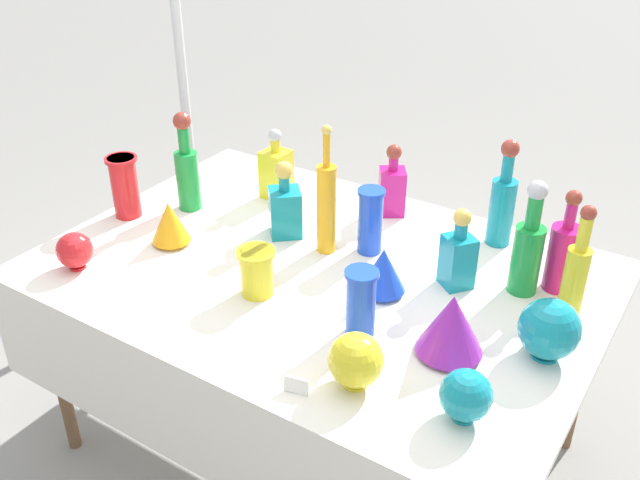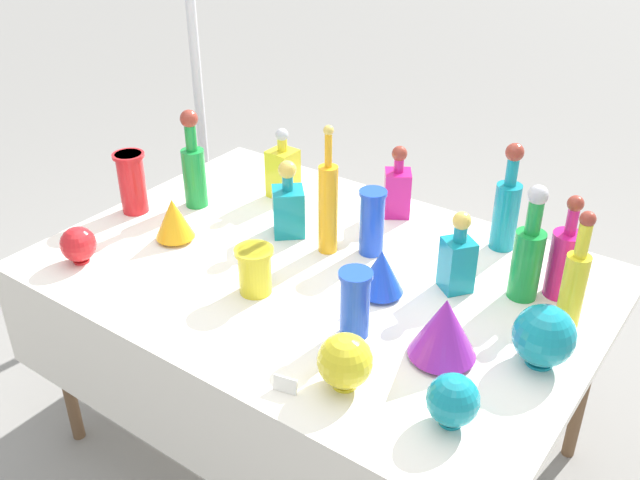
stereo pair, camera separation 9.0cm
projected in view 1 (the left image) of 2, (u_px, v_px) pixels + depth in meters
name	position (u px, v px, depth m)	size (l,w,h in m)	color
ground_plane	(320.00, 444.00, 2.59)	(40.00, 40.00, 0.00)	gray
display_table	(313.00, 290.00, 2.21)	(1.69, 1.18, 0.76)	white
tall_bottle_0	(528.00, 249.00, 2.03)	(0.09, 0.09, 0.36)	#198C38
tall_bottle_1	(326.00, 205.00, 2.22)	(0.06, 0.06, 0.43)	orange
tall_bottle_2	(503.00, 203.00, 2.27)	(0.08, 0.08, 0.36)	teal
tall_bottle_3	(187.00, 170.00, 2.49)	(0.08, 0.08, 0.36)	#198C38
tall_bottle_4	(576.00, 274.00, 1.92)	(0.07, 0.07, 0.35)	yellow
tall_bottle_5	(563.00, 253.00, 2.06)	(0.09, 0.09, 0.32)	#C61972
square_decanter_0	(276.00, 171.00, 2.59)	(0.10, 0.10, 0.26)	yellow
square_decanter_1	(285.00, 207.00, 2.35)	(0.14, 0.14, 0.26)	teal
square_decanter_2	(458.00, 255.00, 2.08)	(0.12, 0.12, 0.25)	teal
square_decanter_3	(392.00, 187.00, 2.48)	(0.12, 0.12, 0.26)	#C61972
slender_vase_0	(370.00, 219.00, 2.24)	(0.09, 0.09, 0.22)	blue
slender_vase_1	(125.00, 185.00, 2.46)	(0.11, 0.11, 0.22)	red
slender_vase_2	(257.00, 270.00, 2.05)	(0.11, 0.11, 0.14)	yellow
slender_vase_3	(361.00, 301.00, 1.88)	(0.09, 0.09, 0.20)	blue
fluted_vase_0	(451.00, 324.00, 1.80)	(0.18, 0.18, 0.18)	purple
fluted_vase_1	(383.00, 270.00, 2.06)	(0.14, 0.14, 0.15)	blue
fluted_vase_2	(170.00, 222.00, 2.31)	(0.13, 0.13, 0.15)	orange
round_bowl_0	(75.00, 250.00, 2.18)	(0.11, 0.11, 0.12)	red
round_bowl_1	(549.00, 329.00, 1.80)	(0.16, 0.16, 0.17)	teal
round_bowl_2	(356.00, 360.00, 1.71)	(0.14, 0.14, 0.14)	yellow
round_bowl_3	(466.00, 395.00, 1.61)	(0.12, 0.12, 0.13)	teal
price_tag_left	(296.00, 386.00, 1.71)	(0.06, 0.01, 0.04)	white
cardboard_box_behind_left	(431.00, 266.00, 3.40)	(0.49, 0.41, 0.35)	tan
canopy_pole	(182.00, 69.00, 3.14)	(0.18, 0.18, 2.57)	silver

